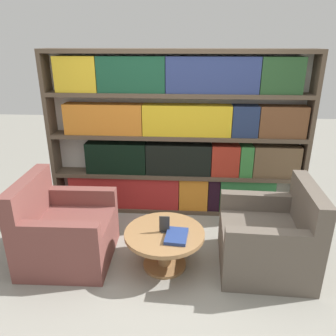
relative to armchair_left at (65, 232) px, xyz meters
The scene contains 7 objects.
ground_plane 1.14m from the armchair_left, ahead, with size 14.00×14.00×0.00m, color gray.
bookshelf 1.74m from the armchair_left, 45.54° to the left, with size 3.18×0.30×2.03m.
armchair_left is the anchor object (origin of this frame).
armchair_right 2.04m from the armchair_left, ahead, with size 0.88×0.89×0.88m.
coffee_table 1.02m from the armchair_left, ahead, with size 0.78×0.78×0.39m.
table_sign 1.04m from the armchair_left, ahead, with size 0.10×0.06×0.17m.
stray_book 1.16m from the armchair_left, ahead, with size 0.22×0.29×0.03m.
Camera 1 is at (0.14, -2.62, 2.12)m, focal length 35.00 mm.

